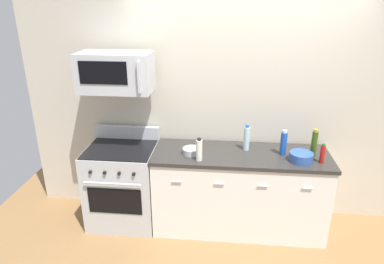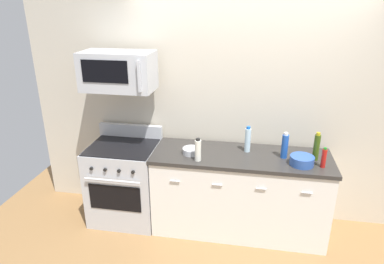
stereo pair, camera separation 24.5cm
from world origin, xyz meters
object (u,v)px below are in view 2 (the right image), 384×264
Objects in this scene: bottle_hot_sauce_red at (324,158)px; bottle_soda_blue at (285,146)px; bottle_vinegar_white at (198,150)px; microwave at (118,71)px; bowl_blue_mixing at (302,160)px; bowl_steel_prep at (192,151)px; bottle_olive_oil at (317,147)px; bottle_water_clear at (248,140)px; range_oven at (125,182)px.

bottle_soda_blue reaches higher than bottle_hot_sauce_red.
bottle_soda_blue is at bearing 14.30° from bottle_vinegar_white.
microwave is 1.16m from bottle_vinegar_white.
bowl_blue_mixing is (1.02, 0.08, -0.06)m from bottle_vinegar_white.
bottle_hot_sauce_red is 0.86× the size of bottle_vinegar_white.
bottle_vinegar_white is 0.89m from bottle_soda_blue.
bowl_steel_prep is 0.81× the size of bowl_blue_mixing.
bottle_soda_blue is at bearing -179.01° from bottle_olive_oil.
bottle_olive_oil is at bearing 10.87° from bottle_vinegar_white.
bottle_water_clear is 1.21× the size of bowl_blue_mixing.
bowl_blue_mixing is (1.11, -0.07, 0.02)m from bowl_steel_prep.
bottle_vinegar_white is at bearing -58.58° from bowl_steel_prep.
range_oven is 2.18m from bottle_hot_sauce_red.
bottle_vinegar_white is 0.19m from bowl_steel_prep.
microwave is at bearing 178.86° from bottle_soda_blue.
bottle_olive_oil reaches higher than bottle_hot_sauce_red.
range_oven is 3.90× the size of bottle_soda_blue.
microwave is 2.07m from bowl_blue_mixing.
bottle_hot_sauce_red is 0.20m from bowl_blue_mixing.
microwave is 2.17m from bottle_olive_oil.
bottle_olive_oil is (2.05, -0.03, -0.69)m from microwave.
bottle_vinegar_white is 0.58m from bottle_water_clear.
bottle_hot_sauce_red is 0.75× the size of bottle_soda_blue.
microwave is at bearing 174.71° from bowl_blue_mixing.
bottle_vinegar_white is 1.03m from bowl_blue_mixing.
bottle_hot_sauce_red is at bearing -18.45° from bottle_water_clear.
bottle_hot_sauce_red reaches higher than bowl_steel_prep.
bottle_hot_sauce_red is at bearing -5.22° from microwave.
bottle_water_clear reaches higher than range_oven.
microwave is at bearing 172.34° from bowl_steel_prep.
bottle_water_clear is (1.37, 0.10, 0.59)m from range_oven.
bottle_vinegar_white is (-1.17, -0.23, -0.03)m from bottle_olive_oil.
bottle_water_clear is (-0.73, 0.24, 0.04)m from bottle_hot_sauce_red.
bottle_vinegar_white is at bearing -16.10° from microwave.
bottle_water_clear is (-0.69, 0.08, -0.01)m from bottle_olive_oil.
range_oven is at bearing -179.67° from bottle_soda_blue.
range_oven is 1.49m from bottle_water_clear.
bowl_steel_prep is at bearing 176.41° from bowl_blue_mixing.
bowl_steel_prep is at bearing -175.70° from bottle_soda_blue.
bottle_hot_sauce_red is 1.32m from bowl_steel_prep.
bottle_water_clear is at bearing 4.08° from range_oven.
bottle_hot_sauce_red is at bearing -4.60° from bowl_blue_mixing.
bottle_vinegar_white is 1.02× the size of bowl_blue_mixing.
bowl_blue_mixing is at bearing -41.29° from bottle_soda_blue.
bottle_hot_sauce_red is 0.88× the size of bowl_blue_mixing.
bottle_vinegar_white is at bearing -165.70° from bottle_soda_blue.
bottle_water_clear is at bearing 161.55° from bottle_hot_sauce_red.
microwave is 3.91× the size of bowl_steel_prep.
range_oven is 2.14m from bottle_olive_oil.
bottle_olive_oil is at bearing -0.82° from microwave.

